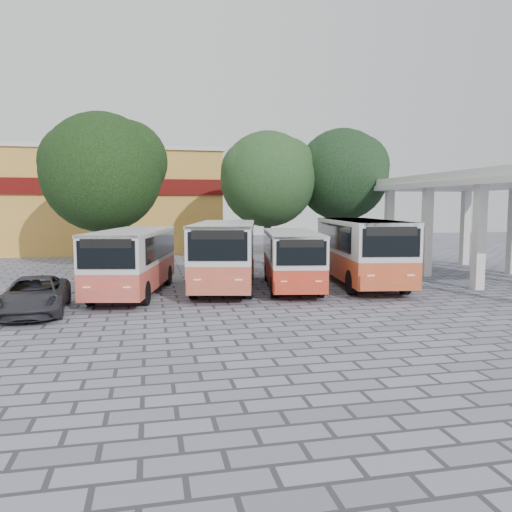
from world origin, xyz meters
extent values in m
plane|color=slate|center=(0.00, 0.00, 0.00)|extent=(90.00, 90.00, 0.00)
cube|color=silver|center=(7.85, 10.50, 2.50)|extent=(0.45, 0.45, 5.00)
cube|color=silver|center=(13.15, 10.50, 2.50)|extent=(0.45, 0.45, 5.00)
cube|color=silver|center=(10.50, 4.00, 5.20)|extent=(6.60, 15.60, 0.40)
cube|color=silver|center=(10.50, 4.00, 4.85)|extent=(6.80, 15.80, 0.30)
cube|color=gold|center=(-11.00, 26.00, 4.00)|extent=(20.00, 10.00, 8.00)
cube|color=#590C0A|center=(-11.00, 20.90, 5.20)|extent=(20.00, 0.20, 1.20)
cube|color=silver|center=(-11.00, 26.00, 8.15)|extent=(20.40, 10.40, 0.30)
cube|color=#CB4E3F|center=(-7.39, 3.82, 0.86)|extent=(3.80, 7.91, 1.00)
cube|color=silver|center=(-7.39, 3.82, 2.06)|extent=(3.80, 7.91, 1.40)
cube|color=silver|center=(-7.39, 3.82, 2.70)|extent=(3.85, 7.92, 0.11)
cube|color=black|center=(-8.55, 3.82, 2.07)|extent=(1.35, 6.15, 1.00)
cube|color=black|center=(-6.23, 3.82, 2.07)|extent=(1.35, 6.15, 1.00)
cube|color=black|center=(-7.39, -0.01, 2.07)|extent=(2.01, 0.47, 1.00)
cube|color=black|center=(-7.39, -0.01, 2.47)|extent=(1.78, 0.43, 0.32)
cylinder|color=black|center=(-8.42, 1.34, 0.48)|extent=(0.27, 0.95, 0.95)
cylinder|color=black|center=(-6.36, 1.34, 0.48)|extent=(0.27, 0.95, 0.95)
cylinder|color=black|center=(-8.42, 6.29, 0.48)|extent=(0.27, 0.95, 0.95)
cylinder|color=black|center=(-6.36, 6.29, 0.48)|extent=(0.27, 0.95, 0.95)
cube|color=#C4543B|center=(-3.29, 4.56, 0.94)|extent=(4.22, 8.67, 1.09)
cube|color=silver|center=(-3.29, 4.56, 2.25)|extent=(4.22, 8.67, 1.53)
cube|color=silver|center=(-3.29, 4.56, 2.96)|extent=(4.27, 8.68, 0.12)
cube|color=black|center=(-4.56, 4.56, 2.27)|extent=(1.52, 6.72, 1.09)
cube|color=black|center=(-2.02, 4.56, 2.27)|extent=(1.52, 6.72, 1.09)
cube|color=black|center=(-3.29, 0.38, 2.27)|extent=(2.20, 0.53, 1.09)
cube|color=black|center=(-3.29, 0.38, 2.71)|extent=(1.94, 0.48, 0.35)
cylinder|color=black|center=(-4.42, 1.86, 0.52)|extent=(0.29, 1.04, 1.04)
cylinder|color=black|center=(-2.17, 1.86, 0.52)|extent=(0.29, 1.04, 1.04)
cylinder|color=black|center=(-4.42, 7.27, 0.52)|extent=(0.29, 1.04, 1.04)
cylinder|color=black|center=(-2.17, 7.27, 0.52)|extent=(0.29, 1.04, 1.04)
cube|color=red|center=(-0.33, 3.86, 0.82)|extent=(3.39, 7.47, 0.95)
cube|color=silver|center=(-0.33, 3.86, 1.95)|extent=(3.39, 7.47, 1.32)
cube|color=silver|center=(-0.33, 3.86, 2.56)|extent=(3.43, 7.48, 0.11)
cube|color=black|center=(-1.44, 3.86, 1.96)|extent=(1.09, 5.86, 0.95)
cube|color=black|center=(0.77, 3.86, 1.96)|extent=(1.09, 5.86, 0.95)
cube|color=black|center=(-0.33, 0.24, 1.96)|extent=(1.92, 0.39, 0.95)
cube|color=black|center=(-0.33, 0.24, 2.34)|extent=(1.70, 0.36, 0.31)
cylinder|color=black|center=(-1.31, 1.52, 0.45)|extent=(0.25, 0.90, 0.90)
cylinder|color=black|center=(0.64, 1.52, 0.45)|extent=(0.25, 0.90, 0.90)
cylinder|color=black|center=(-1.31, 6.21, 0.45)|extent=(0.25, 0.90, 0.90)
cylinder|color=black|center=(0.64, 6.21, 0.45)|extent=(0.25, 0.90, 0.90)
cube|color=#C74C24|center=(3.23, 4.24, 0.97)|extent=(3.79, 8.87, 1.13)
cube|color=silver|center=(3.23, 4.24, 2.32)|extent=(3.79, 8.87, 1.58)
cube|color=silver|center=(3.23, 4.24, 3.05)|extent=(3.84, 8.87, 0.13)
cube|color=black|center=(1.93, 4.24, 2.34)|extent=(1.07, 7.02, 1.13)
cube|color=black|center=(4.54, 4.24, 2.34)|extent=(1.07, 7.02, 1.13)
cube|color=black|center=(3.23, -0.07, 2.34)|extent=(2.29, 0.38, 1.13)
cube|color=black|center=(3.23, -0.07, 2.79)|extent=(2.03, 0.35, 0.36)
cylinder|color=black|center=(2.07, 1.45, 0.54)|extent=(0.30, 1.07, 1.07)
cylinder|color=black|center=(4.39, 1.45, 0.54)|extent=(0.30, 1.07, 1.07)
cylinder|color=black|center=(2.07, 7.03, 0.54)|extent=(0.30, 1.07, 1.07)
cylinder|color=black|center=(4.39, 7.03, 0.54)|extent=(0.30, 1.07, 1.07)
cylinder|color=#3B2511|center=(-9.33, 12.53, 2.13)|extent=(0.46, 0.46, 4.26)
sphere|color=black|center=(-9.33, 12.53, 5.70)|extent=(6.93, 6.93, 6.93)
sphere|color=black|center=(-7.94, 12.83, 6.39)|extent=(4.85, 4.85, 4.85)
sphere|color=black|center=(-10.54, 12.33, 6.22)|extent=(4.51, 4.51, 4.51)
cylinder|color=#361F10|center=(0.85, 13.61, 2.01)|extent=(0.48, 0.48, 4.02)
sphere|color=#1F4119|center=(0.85, 13.61, 5.48)|extent=(6.15, 6.15, 6.15)
sphere|color=#1F4119|center=(2.08, 13.91, 6.10)|extent=(4.30, 4.30, 4.30)
sphere|color=#1F4119|center=(-0.23, 13.41, 5.94)|extent=(4.00, 4.00, 4.00)
cylinder|color=black|center=(6.02, 13.82, 2.11)|extent=(0.44, 0.44, 4.22)
sphere|color=black|center=(6.02, 13.82, 5.84)|extent=(6.13, 6.13, 6.13)
sphere|color=black|center=(7.25, 14.12, 6.46)|extent=(4.29, 4.29, 4.29)
sphere|color=black|center=(4.95, 13.62, 6.30)|extent=(3.98, 3.98, 3.98)
imported|color=#2C2C33|center=(-10.69, 0.61, 0.64)|extent=(2.40, 4.71, 1.27)
camera|label=1|loc=(-6.66, -17.99, 3.79)|focal=35.00mm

